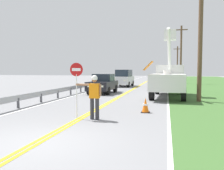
% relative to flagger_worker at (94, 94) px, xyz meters
% --- Properties ---
extents(ground_plane, '(160.00, 160.00, 0.00)m').
position_rel_flagger_worker_xyz_m(ground_plane, '(-0.62, -3.28, -1.05)').
color(ground_plane, gray).
extents(centerline_yellow_left, '(0.11, 110.00, 0.01)m').
position_rel_flagger_worker_xyz_m(centerline_yellow_left, '(-0.71, 16.72, -1.04)').
color(centerline_yellow_left, yellow).
rests_on(centerline_yellow_left, ground).
extents(centerline_yellow_right, '(0.11, 110.00, 0.01)m').
position_rel_flagger_worker_xyz_m(centerline_yellow_right, '(-0.53, 16.72, -1.04)').
color(centerline_yellow_right, yellow).
rests_on(centerline_yellow_right, ground).
extents(edge_line_right, '(0.12, 110.00, 0.01)m').
position_rel_flagger_worker_xyz_m(edge_line_right, '(2.98, 16.72, -1.04)').
color(edge_line_right, silver).
rests_on(edge_line_right, ground).
extents(edge_line_left, '(0.12, 110.00, 0.01)m').
position_rel_flagger_worker_xyz_m(edge_line_left, '(-4.22, 16.72, -1.04)').
color(edge_line_left, silver).
rests_on(edge_line_left, ground).
extents(flagger_worker, '(1.09, 0.25, 1.83)m').
position_rel_flagger_worker_xyz_m(flagger_worker, '(0.00, 0.00, 0.00)').
color(flagger_worker, '#2D2D33').
rests_on(flagger_worker, ground).
extents(stop_sign_paddle, '(0.56, 0.04, 2.33)m').
position_rel_flagger_worker_xyz_m(stop_sign_paddle, '(-0.77, -0.01, 0.66)').
color(stop_sign_paddle, silver).
rests_on(stop_sign_paddle, ground).
extents(utility_bucket_truck, '(2.96, 6.91, 5.19)m').
position_rel_flagger_worker_xyz_m(utility_bucket_truck, '(3.06, 9.21, 0.36)').
color(utility_bucket_truck, silver).
rests_on(utility_bucket_truck, ground).
extents(oncoming_sedan_nearest, '(1.98, 4.14, 1.70)m').
position_rel_flagger_worker_xyz_m(oncoming_sedan_nearest, '(-2.61, 10.57, -0.21)').
color(oncoming_sedan_nearest, black).
rests_on(oncoming_sedan_nearest, ground).
extents(oncoming_suv_second, '(2.01, 4.65, 2.10)m').
position_rel_flagger_worker_xyz_m(oncoming_suv_second, '(-2.33, 19.32, 0.01)').
color(oncoming_suv_second, silver).
rests_on(oncoming_suv_second, ground).
extents(utility_pole_near, '(1.80, 0.28, 8.69)m').
position_rel_flagger_worker_xyz_m(utility_pole_near, '(4.93, 6.81, 3.48)').
color(utility_pole_near, brown).
rests_on(utility_pole_near, ground).
extents(utility_pole_mid, '(1.80, 0.28, 8.73)m').
position_rel_flagger_worker_xyz_m(utility_pole_mid, '(4.94, 27.42, 3.50)').
color(utility_pole_mid, brown).
rests_on(utility_pole_mid, ground).
extents(utility_pole_far, '(1.80, 0.28, 7.50)m').
position_rel_flagger_worker_xyz_m(utility_pole_far, '(5.23, 45.62, 2.88)').
color(utility_pole_far, brown).
rests_on(utility_pole_far, ground).
extents(traffic_cone_lead, '(0.40, 0.40, 0.70)m').
position_rel_flagger_worker_xyz_m(traffic_cone_lead, '(1.90, 2.03, -0.71)').
color(traffic_cone_lead, orange).
rests_on(traffic_cone_lead, ground).
extents(guardrail_left_shoulder, '(0.10, 32.00, 0.71)m').
position_rel_flagger_worker_xyz_m(guardrail_left_shoulder, '(-4.82, 12.00, -0.53)').
color(guardrail_left_shoulder, '#9EA0A3').
rests_on(guardrail_left_shoulder, ground).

